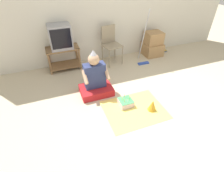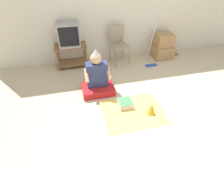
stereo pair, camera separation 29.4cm
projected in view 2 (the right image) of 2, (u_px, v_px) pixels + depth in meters
The scene contains 12 objects.
ground_plane at pixel (161, 118), 2.87m from camera, with size 16.00×16.00×0.00m, color beige.
wall_back at pixel (123, 5), 3.94m from camera, with size 6.40×0.06×2.55m.
tv_stand at pixel (72, 54), 4.08m from camera, with size 0.72×0.40×0.52m.
tv at pixel (69, 35), 3.81m from camera, with size 0.47×0.39×0.51m.
folding_chair at pixel (118, 42), 4.12m from camera, with size 0.46×0.45×0.89m.
cardboard_box_stack at pixel (162, 47), 4.48m from camera, with size 0.47×0.47×0.62m.
dust_mop at pixel (152, 50), 4.09m from camera, with size 0.28×0.33×1.28m.
book_pile at pixel (174, 54), 4.75m from camera, with size 0.19×0.13×0.05m.
person_seated at pixel (97, 79), 3.27m from camera, with size 0.60×0.44×0.88m.
party_cloth at pixel (133, 111), 2.98m from camera, with size 1.02×0.82×0.01m.
birthday_cake at pixel (125, 103), 3.06m from camera, with size 0.24×0.24×0.18m.
party_hat_blue at pixel (151, 109), 2.89m from camera, with size 0.15×0.15×0.20m.
Camera 2 is at (-1.25, -1.76, 2.12)m, focal length 28.00 mm.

